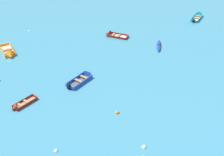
{
  "coord_description": "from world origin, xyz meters",
  "views": [
    {
      "loc": [
        -4.5,
        -2.35,
        19.29
      ],
      "look_at": [
        0.0,
        25.58,
        0.15
      ],
      "focal_mm": 45.28,
      "sensor_mm": 36.0,
      "label": 1
    }
  ],
  "objects_px": {
    "rowboat_maroon_far_right": "(19,106)",
    "mooring_buoy_outer_edge": "(117,113)",
    "mooring_buoy_far_field": "(144,147)",
    "mooring_buoy_between_boats_right": "(56,151)",
    "mooring_buoy_midfield": "(29,31)",
    "rowboat_blue_far_left": "(84,77)",
    "rowboat_orange_far_back": "(9,54)",
    "kayak_deep_blue_distant_center": "(159,46)",
    "rowboat_maroon_cluster_outer": "(111,35)",
    "rowboat_turquoise_center": "(198,16)"
  },
  "relations": [
    {
      "from": "rowboat_maroon_far_right",
      "to": "rowboat_orange_far_back",
      "type": "height_order",
      "value": "rowboat_orange_far_back"
    },
    {
      "from": "rowboat_blue_far_left",
      "to": "mooring_buoy_outer_edge",
      "type": "xyz_separation_m",
      "value": [
        2.85,
        -6.82,
        -0.21
      ]
    },
    {
      "from": "rowboat_blue_far_left",
      "to": "mooring_buoy_far_field",
      "type": "distance_m",
      "value": 12.57
    },
    {
      "from": "mooring_buoy_far_field",
      "to": "rowboat_turquoise_center",
      "type": "bearing_deg",
      "value": 58.52
    },
    {
      "from": "mooring_buoy_midfield",
      "to": "mooring_buoy_between_boats_right",
      "type": "relative_size",
      "value": 0.81
    },
    {
      "from": "rowboat_orange_far_back",
      "to": "mooring_buoy_outer_edge",
      "type": "bearing_deg",
      "value": -48.58
    },
    {
      "from": "rowboat_blue_far_left",
      "to": "rowboat_maroon_cluster_outer",
      "type": "relative_size",
      "value": 0.96
    },
    {
      "from": "rowboat_orange_far_back",
      "to": "kayak_deep_blue_distant_center",
      "type": "height_order",
      "value": "rowboat_orange_far_back"
    },
    {
      "from": "mooring_buoy_between_boats_right",
      "to": "rowboat_blue_far_left",
      "type": "bearing_deg",
      "value": 72.95
    },
    {
      "from": "kayak_deep_blue_distant_center",
      "to": "rowboat_maroon_cluster_outer",
      "type": "distance_m",
      "value": 7.87
    },
    {
      "from": "rowboat_maroon_far_right",
      "to": "rowboat_maroon_cluster_outer",
      "type": "relative_size",
      "value": 0.76
    },
    {
      "from": "rowboat_maroon_far_right",
      "to": "mooring_buoy_outer_edge",
      "type": "xyz_separation_m",
      "value": [
        10.09,
        -2.56,
        -0.14
      ]
    },
    {
      "from": "rowboat_maroon_far_right",
      "to": "mooring_buoy_outer_edge",
      "type": "height_order",
      "value": "rowboat_maroon_far_right"
    },
    {
      "from": "rowboat_maroon_cluster_outer",
      "to": "mooring_buoy_far_field",
      "type": "height_order",
      "value": "rowboat_maroon_cluster_outer"
    },
    {
      "from": "kayak_deep_blue_distant_center",
      "to": "rowboat_orange_far_back",
      "type": "bearing_deg",
      "value": 177.57
    },
    {
      "from": "rowboat_maroon_far_right",
      "to": "mooring_buoy_outer_edge",
      "type": "bearing_deg",
      "value": -14.24
    },
    {
      "from": "rowboat_maroon_far_right",
      "to": "kayak_deep_blue_distant_center",
      "type": "xyz_separation_m",
      "value": [
        18.65,
        10.86,
        0.02
      ]
    },
    {
      "from": "mooring_buoy_midfield",
      "to": "rowboat_maroon_far_right",
      "type": "bearing_deg",
      "value": -88.55
    },
    {
      "from": "rowboat_maroon_far_right",
      "to": "rowboat_blue_far_left",
      "type": "distance_m",
      "value": 8.41
    },
    {
      "from": "rowboat_blue_far_left",
      "to": "mooring_buoy_between_boats_right",
      "type": "relative_size",
      "value": 9.84
    },
    {
      "from": "rowboat_maroon_far_right",
      "to": "kayak_deep_blue_distant_center",
      "type": "distance_m",
      "value": 21.58
    },
    {
      "from": "rowboat_maroon_far_right",
      "to": "mooring_buoy_outer_edge",
      "type": "relative_size",
      "value": 6.47
    },
    {
      "from": "mooring_buoy_far_field",
      "to": "mooring_buoy_midfield",
      "type": "height_order",
      "value": "mooring_buoy_far_field"
    },
    {
      "from": "rowboat_blue_far_left",
      "to": "rowboat_orange_far_back",
      "type": "bearing_deg",
      "value": 142.53
    },
    {
      "from": "mooring_buoy_midfield",
      "to": "mooring_buoy_outer_edge",
      "type": "bearing_deg",
      "value": -64.27
    },
    {
      "from": "rowboat_turquoise_center",
      "to": "kayak_deep_blue_distant_center",
      "type": "xyz_separation_m",
      "value": [
        -10.31,
        -9.88,
        -0.02
      ]
    },
    {
      "from": "mooring_buoy_midfield",
      "to": "mooring_buoy_far_field",
      "type": "bearing_deg",
      "value": -65.69
    },
    {
      "from": "kayak_deep_blue_distant_center",
      "to": "mooring_buoy_far_field",
      "type": "bearing_deg",
      "value": -110.8
    },
    {
      "from": "mooring_buoy_outer_edge",
      "to": "rowboat_blue_far_left",
      "type": "bearing_deg",
      "value": 112.66
    },
    {
      "from": "rowboat_blue_far_left",
      "to": "rowboat_maroon_cluster_outer",
      "type": "bearing_deg",
      "value": 65.66
    },
    {
      "from": "rowboat_maroon_far_right",
      "to": "mooring_buoy_far_field",
      "type": "height_order",
      "value": "rowboat_maroon_far_right"
    },
    {
      "from": "kayak_deep_blue_distant_center",
      "to": "rowboat_turquoise_center",
      "type": "bearing_deg",
      "value": 43.76
    },
    {
      "from": "rowboat_orange_far_back",
      "to": "rowboat_blue_far_left",
      "type": "bearing_deg",
      "value": -37.47
    },
    {
      "from": "mooring_buoy_far_field",
      "to": "mooring_buoy_outer_edge",
      "type": "relative_size",
      "value": 0.91
    },
    {
      "from": "rowboat_maroon_far_right",
      "to": "rowboat_maroon_cluster_outer",
      "type": "bearing_deg",
      "value": 51.58
    },
    {
      "from": "rowboat_orange_far_back",
      "to": "kayak_deep_blue_distant_center",
      "type": "distance_m",
      "value": 21.2
    },
    {
      "from": "mooring_buoy_outer_edge",
      "to": "rowboat_maroon_cluster_outer",
      "type": "bearing_deg",
      "value": 82.8
    },
    {
      "from": "mooring_buoy_far_field",
      "to": "mooring_buoy_between_boats_right",
      "type": "bearing_deg",
      "value": 174.09
    },
    {
      "from": "mooring_buoy_far_field",
      "to": "mooring_buoy_midfield",
      "type": "bearing_deg",
      "value": 114.31
    },
    {
      "from": "rowboat_orange_far_back",
      "to": "mooring_buoy_far_field",
      "type": "height_order",
      "value": "rowboat_orange_far_back"
    },
    {
      "from": "rowboat_orange_far_back",
      "to": "rowboat_maroon_cluster_outer",
      "type": "xyz_separation_m",
      "value": [
        14.92,
        3.87,
        -0.04
      ]
    },
    {
      "from": "rowboat_maroon_far_right",
      "to": "mooring_buoy_midfield",
      "type": "relative_size",
      "value": 9.63
    },
    {
      "from": "mooring_buoy_far_field",
      "to": "mooring_buoy_between_boats_right",
      "type": "relative_size",
      "value": 1.11
    },
    {
      "from": "rowboat_maroon_far_right",
      "to": "rowboat_orange_far_back",
      "type": "relative_size",
      "value": 0.63
    },
    {
      "from": "rowboat_orange_far_back",
      "to": "rowboat_blue_far_left",
      "type": "xyz_separation_m",
      "value": [
        9.78,
        -7.5,
        0.01
      ]
    },
    {
      "from": "rowboat_turquoise_center",
      "to": "mooring_buoy_midfield",
      "type": "xyz_separation_m",
      "value": [
        -29.45,
        -1.33,
        -0.19
      ]
    },
    {
      "from": "rowboat_maroon_cluster_outer",
      "to": "mooring_buoy_far_field",
      "type": "bearing_deg",
      "value": -91.79
    },
    {
      "from": "mooring_buoy_far_field",
      "to": "mooring_buoy_midfield",
      "type": "distance_m",
      "value": 29.54
    },
    {
      "from": "mooring_buoy_far_field",
      "to": "rowboat_maroon_cluster_outer",
      "type": "bearing_deg",
      "value": 88.21
    },
    {
      "from": "rowboat_blue_far_left",
      "to": "mooring_buoy_far_field",
      "type": "relative_size",
      "value": 8.88
    }
  ]
}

